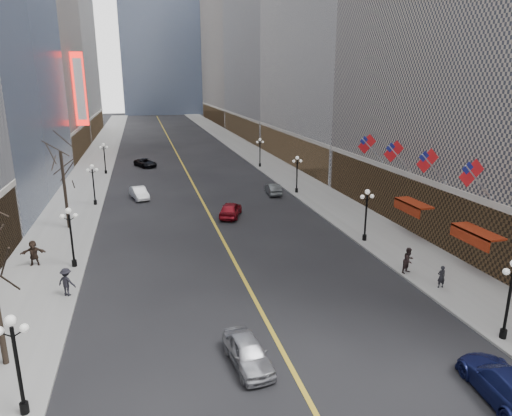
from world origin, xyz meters
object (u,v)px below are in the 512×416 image
streetlamp_east_2 (297,170)px  streetlamp_west_2 (93,180)px  streetlamp_west_0 (16,355)px  ped_ne_corner (441,277)px  car_nb_far (145,163)px  streetlamp_east_3 (260,149)px  car_nb_near (248,352)px  streetlamp_east_0 (510,291)px  car_sb_far (273,189)px  car_nb_mid (139,193)px  streetlamp_west_1 (71,231)px  car_sb_mid (231,209)px  streetlamp_east_1 (366,210)px  car_sb_near (506,385)px  streetlamp_west_3 (104,155)px

streetlamp_east_2 → streetlamp_west_2: 23.60m
streetlamp_west_0 → ped_ne_corner: (24.18, 6.23, -1.98)m
car_nb_far → ped_ne_corner: (18.38, -50.72, 0.26)m
streetlamp_east_3 → car_nb_near: size_ratio=1.09×
streetlamp_west_2 → streetlamp_west_0: bearing=-90.0°
car_nb_far → streetlamp_west_2: bearing=-128.9°
streetlamp_east_0 → car_sb_far: streetlamp_east_0 is taller
car_nb_far → streetlamp_east_3: bearing=-40.3°
streetlamp_east_3 → car_nb_far: 18.61m
streetlamp_east_2 → streetlamp_west_2: size_ratio=1.00×
streetlamp_east_0 → car_nb_mid: streetlamp_east_0 is taller
streetlamp_west_1 → streetlamp_west_2: bearing=90.0°
car_nb_mid → streetlamp_west_2: bearing=-170.3°
streetlamp_east_3 → car_sb_mid: 27.69m
streetlamp_east_1 → car_sb_near: bearing=-99.9°
streetlamp_west_1 → streetlamp_west_2: (0.00, 18.00, 0.00)m
streetlamp_east_2 → car_nb_near: bearing=-112.8°
car_nb_mid → ped_ne_corner: bearing=-70.2°
car_nb_far → streetlamp_east_0: bearing=-97.4°
car_sb_far → ped_ne_corner: 28.23m
streetlamp_east_1 → car_sb_near: streetlamp_east_1 is taller
car_nb_far → ped_ne_corner: 53.94m
streetlamp_west_1 → car_sb_mid: 17.29m
streetlamp_west_1 → car_nb_far: streetlamp_west_1 is taller
streetlamp_east_2 → streetlamp_east_3: bearing=90.0°
streetlamp_east_1 → streetlamp_west_2: same height
car_nb_mid → ped_ne_corner: (19.40, -29.79, 0.23)m
streetlamp_east_0 → car_nb_far: bearing=107.4°
car_sb_near → ped_ne_corner: bearing=-104.2°
ped_ne_corner → car_sb_near: bearing=69.7°
streetlamp_east_2 → streetlamp_west_2: bearing=180.0°
streetlamp_east_0 → streetlamp_east_1: bearing=90.0°
streetlamp_west_0 → car_sb_mid: streetlamp_west_0 is taller
car_sb_far → streetlamp_east_0: bearing=99.1°
streetlamp_west_2 → car_nb_mid: 5.64m
streetlamp_west_1 → streetlamp_west_0: bearing=-90.0°
streetlamp_east_1 → ped_ne_corner: size_ratio=2.91×
streetlamp_west_0 → streetlamp_east_3: bearing=65.6°
streetlamp_west_0 → streetlamp_east_1: bearing=34.1°
streetlamp_east_1 → streetlamp_east_2: same height
streetlamp_east_2 → ped_ne_corner: (0.58, -27.77, -1.98)m
streetlamp_east_0 → car_nb_mid: size_ratio=1.07×
streetlamp_west_3 → car_nb_mid: (4.78, -15.97, -2.20)m
streetlamp_east_3 → car_nb_near: (-13.80, -50.80, -2.19)m
streetlamp_east_3 → car_sb_near: bearing=-93.6°
streetlamp_west_2 → car_sb_mid: size_ratio=0.99×
streetlamp_east_0 → streetlamp_east_1: (0.00, 16.00, 0.00)m
streetlamp_west_0 → streetlamp_west_3: same height
car_sb_near → car_nb_near: bearing=-19.3°
streetlamp_east_3 → streetlamp_west_2: 29.68m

